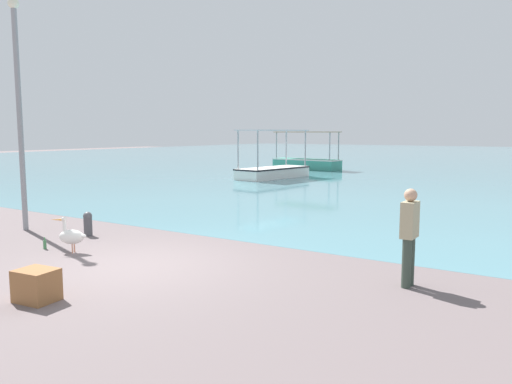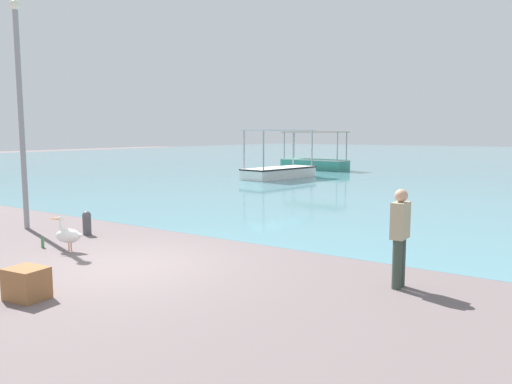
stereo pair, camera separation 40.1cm
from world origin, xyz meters
name	(u,v)px [view 2 (the right image)]	position (x,y,z in m)	size (l,w,h in m)	color
ground	(129,265)	(0.00, 0.00, 0.00)	(120.00, 120.00, 0.00)	#6C5E5F
harbor_water	(503,159)	(0.00, 48.00, 0.00)	(110.00, 90.00, 0.00)	teal
fishing_boat_far_right	(279,169)	(-7.45, 17.83, 0.51)	(2.44, 5.06, 2.76)	white
fishing_boat_far_left	(314,162)	(-8.91, 24.94, 0.55)	(5.06, 1.99, 2.66)	teal
pelican	(68,235)	(-2.00, 0.04, 0.38)	(0.75, 0.51, 0.80)	#E0997A
lamp_post	(20,103)	(-5.26, 1.04, 3.39)	(0.28, 0.28, 6.06)	gray
mooring_bollard	(87,222)	(-3.19, 1.43, 0.33)	(0.22, 0.22, 0.62)	#47474C
fisherman_standing	(400,235)	(4.88, 1.62, 0.91)	(0.23, 0.40, 1.69)	#364439
cargo_crate	(27,284)	(0.21, -2.28, 0.25)	(0.60, 0.49, 0.51)	#966239
glass_bottle	(43,243)	(-2.82, -0.06, 0.11)	(0.07, 0.07, 0.27)	#3F7F4C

